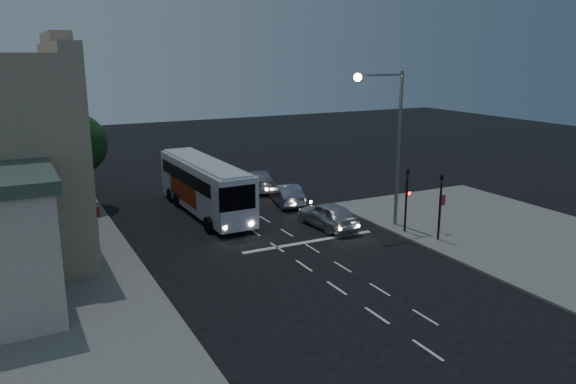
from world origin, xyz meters
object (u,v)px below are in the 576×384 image
car_suv (328,215)px  tour_bus (205,185)px  traffic_signal_side (440,199)px  regulatory_sign (441,207)px  traffic_signal_main (407,193)px  street_tree (76,141)px  car_sedan_a (287,194)px  car_sedan_b (259,180)px  streetlight (390,132)px

car_suv → tour_bus: bearing=-52.4°
traffic_signal_side → regulatory_sign: size_ratio=1.86×
traffic_signal_main → street_tree: street_tree is taller
car_sedan_a → regulatory_sign: 10.95m
tour_bus → regulatory_sign: bearing=-45.8°
tour_bus → car_suv: 8.37m
traffic_signal_main → car_suv: bearing=138.0°
car_sedan_a → car_sedan_b: 4.81m
traffic_signal_main → tour_bus: bearing=133.5°
car_sedan_a → streetlight: streetlight is taller
traffic_signal_main → regulatory_sign: (1.70, -1.01, -0.82)m
traffic_signal_side → streetlight: streetlight is taller
car_sedan_a → streetlight: (2.92, -7.33, 5.02)m
car_sedan_b → street_tree: 13.31m
traffic_signal_side → regulatory_sign: (1.00, 0.96, -0.82)m
car_sedan_a → car_suv: bearing=100.3°
car_sedan_a → traffic_signal_side: traffic_signal_side is taller
street_tree → car_sedan_a: bearing=-23.5°
tour_bus → car_sedan_a: (5.63, -0.52, -1.15)m
traffic_signal_side → tour_bus: bearing=130.2°
traffic_signal_side → streetlight: 4.84m
regulatory_sign → tour_bus: bearing=135.6°
tour_bus → car_sedan_a: bearing=-6.6°
car_suv → street_tree: street_tree is taller
car_sedan_b → tour_bus: bearing=52.1°
regulatory_sign → streetlight: bearing=128.7°
car_sedan_a → street_tree: (-12.63, 5.49, 3.78)m
streetlight → street_tree: streetlight is taller
regulatory_sign → streetlight: 5.18m
car_sedan_a → regulatory_sign: regulatory_sign is taller
car_sedan_a → street_tree: bearing=-11.5°
tour_bus → streetlight: streetlight is taller
traffic_signal_main → regulatory_sign: bearing=-30.8°
traffic_signal_side → street_tree: bearing=135.5°
car_suv → street_tree: bearing=-45.6°
car_suv → traffic_signal_main: traffic_signal_main is taller
car_suv → streetlight: bearing=149.1°
car_sedan_b → streetlight: streetlight is taller
car_sedan_a → traffic_signal_side: size_ratio=1.06×
street_tree → car_suv: bearing=-42.0°
street_tree → traffic_signal_side: bearing=-44.5°
streetlight → street_tree: size_ratio=1.45×
car_sedan_a → streetlight: 9.35m
tour_bus → car_sedan_b: bearing=35.3°
car_sedan_b → traffic_signal_main: size_ratio=1.23×
car_sedan_b → traffic_signal_side: (3.76, -15.54, 1.69)m
car_suv → car_sedan_b: bearing=-95.1°
car_sedan_b → car_suv: bearing=103.8°
traffic_signal_main → car_sedan_b: bearing=102.7°
car_sedan_a → streetlight: bearing=123.8°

